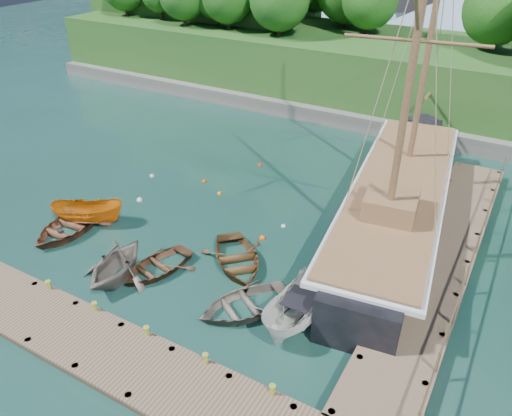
% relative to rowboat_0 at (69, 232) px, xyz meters
% --- Properties ---
extents(ground, '(160.00, 160.00, 0.00)m').
position_rel_rowboat_0_xyz_m(ground, '(7.77, 0.61, 0.00)').
color(ground, '#0F3225').
rests_on(ground, ground).
extents(dock_near, '(20.00, 3.20, 1.10)m').
position_rel_rowboat_0_xyz_m(dock_near, '(9.77, -5.89, 0.43)').
color(dock_near, '#4D3F2E').
rests_on(dock_near, ground).
extents(dock_east, '(3.20, 24.00, 1.10)m').
position_rel_rowboat_0_xyz_m(dock_east, '(19.27, 7.61, 0.43)').
color(dock_east, '#4D3F2E').
rests_on(dock_east, ground).
extents(bollard_0, '(0.26, 0.26, 0.45)m').
position_rel_rowboat_0_xyz_m(bollard_0, '(3.77, -4.49, 0.00)').
color(bollard_0, olive).
rests_on(bollard_0, ground).
extents(bollard_1, '(0.26, 0.26, 0.45)m').
position_rel_rowboat_0_xyz_m(bollard_1, '(6.77, -4.49, 0.00)').
color(bollard_1, olive).
rests_on(bollard_1, ground).
extents(bollard_2, '(0.26, 0.26, 0.45)m').
position_rel_rowboat_0_xyz_m(bollard_2, '(9.77, -4.49, 0.00)').
color(bollard_2, olive).
rests_on(bollard_2, ground).
extents(bollard_3, '(0.26, 0.26, 0.45)m').
position_rel_rowboat_0_xyz_m(bollard_3, '(12.77, -4.49, 0.00)').
color(bollard_3, olive).
rests_on(bollard_3, ground).
extents(bollard_4, '(0.26, 0.26, 0.45)m').
position_rel_rowboat_0_xyz_m(bollard_4, '(15.77, -4.49, 0.00)').
color(bollard_4, olive).
rests_on(bollard_4, ground).
extents(rowboat_0, '(3.74, 5.07, 1.02)m').
position_rel_rowboat_0_xyz_m(rowboat_0, '(0.00, 0.00, 0.00)').
color(rowboat_0, brown).
rests_on(rowboat_0, ground).
extents(rowboat_1, '(4.23, 4.69, 2.19)m').
position_rel_rowboat_0_xyz_m(rowboat_1, '(5.45, -1.78, 0.00)').
color(rowboat_1, '#6C6259').
rests_on(rowboat_1, ground).
extents(rowboat_2, '(3.71, 4.60, 0.84)m').
position_rel_rowboat_0_xyz_m(rowboat_2, '(6.78, -0.32, 0.00)').
color(rowboat_2, '#543621').
rests_on(rowboat_2, ground).
extents(rowboat_3, '(5.23, 5.62, 0.95)m').
position_rel_rowboat_0_xyz_m(rowboat_3, '(12.21, -0.59, 0.00)').
color(rowboat_3, '#665D53').
rests_on(rowboat_3, ground).
extents(rowboat_4, '(5.64, 5.66, 0.96)m').
position_rel_rowboat_0_xyz_m(rowboat_4, '(10.09, 2.17, 0.00)').
color(rowboat_4, '#52361B').
rests_on(rowboat_4, ground).
extents(motorboat_orange, '(4.55, 3.43, 1.66)m').
position_rel_rowboat_0_xyz_m(motorboat_orange, '(0.34, 1.27, 0.00)').
color(motorboat_orange, '#C7640B').
rests_on(motorboat_orange, ground).
extents(cabin_boat_white, '(2.27, 5.27, 1.99)m').
position_rel_rowboat_0_xyz_m(cabin_boat_white, '(14.77, -0.07, 0.00)').
color(cabin_boat_white, silver).
rests_on(cabin_boat_white, ground).
extents(schooner, '(7.75, 28.07, 20.71)m').
position_rel_rowboat_0_xyz_m(schooner, '(16.03, 10.15, 1.15)').
color(schooner, black).
rests_on(schooner, ground).
extents(mooring_buoy_0, '(0.37, 0.37, 0.37)m').
position_rel_rowboat_0_xyz_m(mooring_buoy_0, '(1.08, 4.81, 0.00)').
color(mooring_buoy_0, white).
rests_on(mooring_buoy_0, ground).
extents(mooring_buoy_1, '(0.31, 0.31, 0.31)m').
position_rel_rowboat_0_xyz_m(mooring_buoy_1, '(5.06, 8.08, 0.00)').
color(mooring_buoy_1, orange).
rests_on(mooring_buoy_1, ground).
extents(mooring_buoy_2, '(0.29, 0.29, 0.29)m').
position_rel_rowboat_0_xyz_m(mooring_buoy_2, '(8.78, 4.41, 0.00)').
color(mooring_buoy_2, '#F83D09').
rests_on(mooring_buoy_2, ground).
extents(mooring_buoy_3, '(0.28, 0.28, 0.28)m').
position_rel_rowboat_0_xyz_m(mooring_buoy_3, '(10.50, 6.68, 0.00)').
color(mooring_buoy_3, silver).
rests_on(mooring_buoy_3, ground).
extents(mooring_buoy_4, '(0.28, 0.28, 0.28)m').
position_rel_rowboat_0_xyz_m(mooring_buoy_4, '(3.21, 8.98, 0.00)').
color(mooring_buoy_4, '#EB4300').
rests_on(mooring_buoy_4, ground).
extents(mooring_buoy_5, '(0.33, 0.33, 0.33)m').
position_rel_rowboat_0_xyz_m(mooring_buoy_5, '(5.30, 13.08, 0.00)').
color(mooring_buoy_5, red).
rests_on(mooring_buoy_5, ground).
extents(mooring_buoy_6, '(0.32, 0.32, 0.32)m').
position_rel_rowboat_0_xyz_m(mooring_buoy_6, '(-0.44, 7.83, 0.00)').
color(mooring_buoy_6, silver).
rests_on(mooring_buoy_6, ground).
extents(mooring_buoy_7, '(0.35, 0.35, 0.35)m').
position_rel_rowboat_0_xyz_m(mooring_buoy_7, '(10.04, 4.96, 0.00)').
color(mooring_buoy_7, '#F34C0A').
rests_on(mooring_buoy_7, ground).
extents(headland, '(51.00, 19.31, 12.90)m').
position_rel_rowboat_0_xyz_m(headland, '(-5.11, 31.97, 5.54)').
color(headland, '#474744').
rests_on(headland, ground).
extents(distant_ridge, '(117.00, 40.00, 10.00)m').
position_rel_rowboat_0_xyz_m(distant_ridge, '(12.07, 70.61, 4.35)').
color(distant_ridge, '#728CA5').
rests_on(distant_ridge, ground).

